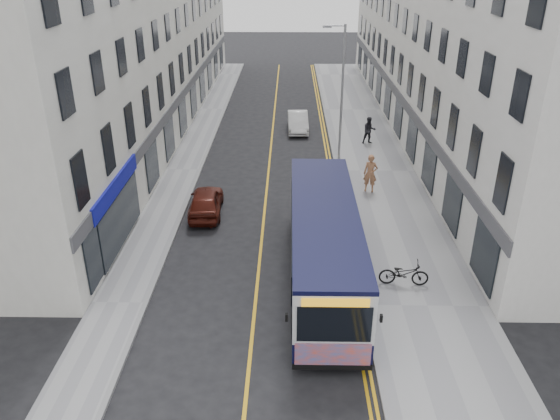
{
  "coord_description": "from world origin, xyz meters",
  "views": [
    {
      "loc": [
        1.21,
        -17.57,
        11.82
      ],
      "look_at": [
        0.83,
        3.57,
        1.6
      ],
      "focal_mm": 35.0,
      "sensor_mm": 36.0,
      "label": 1
    }
  ],
  "objects_px": {
    "streetlamp": "(341,89)",
    "car_maroon": "(206,201)",
    "car_white": "(298,122)",
    "city_bus": "(324,243)",
    "pedestrian_far": "(369,130)",
    "pedestrian_near": "(370,173)",
    "bicycle": "(404,273)"
  },
  "relations": [
    {
      "from": "bicycle",
      "to": "car_white",
      "type": "distance_m",
      "value": 20.15
    },
    {
      "from": "pedestrian_near",
      "to": "pedestrian_far",
      "type": "xyz_separation_m",
      "value": [
        0.96,
        7.85,
        -0.13
      ]
    },
    {
      "from": "pedestrian_far",
      "to": "car_white",
      "type": "relative_size",
      "value": 0.45
    },
    {
      "from": "streetlamp",
      "to": "car_white",
      "type": "relative_size",
      "value": 2.02
    },
    {
      "from": "car_white",
      "to": "car_maroon",
      "type": "xyz_separation_m",
      "value": [
        -4.64,
        -13.51,
        0.0
      ]
    },
    {
      "from": "streetlamp",
      "to": "car_white",
      "type": "height_order",
      "value": "streetlamp"
    },
    {
      "from": "city_bus",
      "to": "car_maroon",
      "type": "distance_m",
      "value": 8.05
    },
    {
      "from": "bicycle",
      "to": "pedestrian_near",
      "type": "xyz_separation_m",
      "value": [
        -0.14,
        8.89,
        0.51
      ]
    },
    {
      "from": "pedestrian_near",
      "to": "pedestrian_far",
      "type": "bearing_deg",
      "value": 97.12
    },
    {
      "from": "city_bus",
      "to": "streetlamp",
      "type": "bearing_deg",
      "value": 83.14
    },
    {
      "from": "pedestrian_near",
      "to": "bicycle",
      "type": "bearing_deg",
      "value": -74.95
    },
    {
      "from": "streetlamp",
      "to": "pedestrian_far",
      "type": "distance_m",
      "value": 4.98
    },
    {
      "from": "streetlamp",
      "to": "pedestrian_near",
      "type": "xyz_separation_m",
      "value": [
        1.3,
        -4.96,
        -3.25
      ]
    },
    {
      "from": "car_white",
      "to": "pedestrian_near",
      "type": "bearing_deg",
      "value": -73.05
    },
    {
      "from": "pedestrian_near",
      "to": "car_maroon",
      "type": "distance_m",
      "value": 8.72
    },
    {
      "from": "pedestrian_near",
      "to": "pedestrian_far",
      "type": "relative_size",
      "value": 1.14
    },
    {
      "from": "pedestrian_far",
      "to": "car_maroon",
      "type": "height_order",
      "value": "pedestrian_far"
    },
    {
      "from": "pedestrian_near",
      "to": "car_white",
      "type": "bearing_deg",
      "value": 122.72
    },
    {
      "from": "streetlamp",
      "to": "city_bus",
      "type": "distance_m",
      "value": 13.82
    },
    {
      "from": "pedestrian_far",
      "to": "car_maroon",
      "type": "bearing_deg",
      "value": -137.77
    },
    {
      "from": "pedestrian_near",
      "to": "pedestrian_far",
      "type": "distance_m",
      "value": 7.91
    },
    {
      "from": "city_bus",
      "to": "bicycle",
      "type": "relative_size",
      "value": 5.69
    },
    {
      "from": "city_bus",
      "to": "car_white",
      "type": "relative_size",
      "value": 2.7
    },
    {
      "from": "car_white",
      "to": "car_maroon",
      "type": "height_order",
      "value": "same"
    },
    {
      "from": "city_bus",
      "to": "car_maroon",
      "type": "relative_size",
      "value": 2.79
    },
    {
      "from": "car_maroon",
      "to": "bicycle",
      "type": "bearing_deg",
      "value": 140.68
    },
    {
      "from": "bicycle",
      "to": "car_white",
      "type": "height_order",
      "value": "car_white"
    },
    {
      "from": "bicycle",
      "to": "car_maroon",
      "type": "height_order",
      "value": "car_maroon"
    },
    {
      "from": "car_white",
      "to": "pedestrian_far",
      "type": "bearing_deg",
      "value": -35.04
    },
    {
      "from": "streetlamp",
      "to": "car_maroon",
      "type": "bearing_deg",
      "value": -132.78
    },
    {
      "from": "streetlamp",
      "to": "pedestrian_near",
      "type": "bearing_deg",
      "value": -75.37
    },
    {
      "from": "city_bus",
      "to": "pedestrian_far",
      "type": "distance_m",
      "value": 16.81
    }
  ]
}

